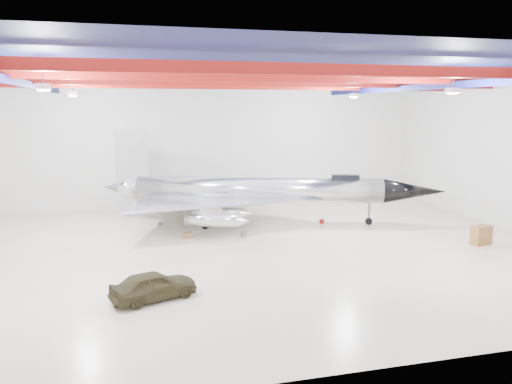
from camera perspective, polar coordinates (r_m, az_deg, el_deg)
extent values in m
plane|color=beige|center=(31.26, -1.58, -6.72)|extent=(40.00, 40.00, 0.00)
plane|color=silver|center=(44.86, -5.88, 5.40)|extent=(40.00, 0.00, 40.00)
plane|color=#0A0F38|center=(30.05, -1.68, 13.83)|extent=(40.00, 40.00, 0.00)
cube|color=maroon|center=(21.34, 3.80, 13.87)|extent=(39.50, 0.25, 0.50)
cube|color=maroon|center=(27.10, -0.24, 13.01)|extent=(39.50, 0.25, 0.50)
cube|color=maroon|center=(32.94, -2.85, 12.41)|extent=(39.50, 0.25, 0.50)
cube|color=maroon|center=(38.84, -4.66, 11.99)|extent=(39.50, 0.25, 0.50)
cube|color=#0D1252|center=(29.76, -25.31, 11.22)|extent=(0.25, 29.50, 0.40)
cube|color=#0D1252|center=(34.67, 18.47, 11.31)|extent=(0.25, 29.50, 0.40)
cube|color=silver|center=(23.50, -23.12, 11.03)|extent=(0.55, 0.55, 0.25)
cube|color=silver|center=(28.57, 21.57, 10.77)|extent=(0.55, 0.55, 0.25)
cube|color=silver|center=(35.41, -20.21, 10.52)|extent=(0.55, 0.55, 0.25)
cube|color=silver|center=(38.96, 11.07, 10.80)|extent=(0.55, 0.55, 0.25)
cylinder|color=silver|center=(38.09, 0.28, 0.31)|extent=(18.29, 7.79, 1.87)
cone|color=black|center=(39.03, 17.65, 0.08)|extent=(5.02, 3.27, 1.87)
cone|color=silver|center=(40.31, -15.13, 0.49)|extent=(3.26, 2.67, 1.87)
cube|color=silver|center=(39.70, -14.01, 3.94)|extent=(2.51, 0.95, 4.20)
cube|color=black|center=(38.03, 10.16, 1.64)|extent=(2.19, 1.37, 0.47)
cylinder|color=silver|center=(33.66, -5.13, -3.26)|extent=(3.63, 1.94, 0.84)
cylinder|color=silver|center=(35.91, -4.51, -2.42)|extent=(3.63, 1.94, 0.84)
cylinder|color=silver|center=(41.35, -3.31, -0.79)|extent=(3.63, 1.94, 0.84)
cylinder|color=silver|center=(43.63, -2.90, -0.24)|extent=(3.63, 1.94, 0.84)
cylinder|color=#59595B|center=(38.74, 12.79, -2.45)|extent=(0.17, 0.17, 1.68)
cylinder|color=black|center=(38.86, 12.76, -3.28)|extent=(0.56, 0.36, 0.52)
cylinder|color=#59595B|center=(36.62, -5.84, -2.96)|extent=(0.17, 0.17, 1.68)
cylinder|color=black|center=(36.75, -5.82, -3.84)|extent=(0.56, 0.36, 0.52)
cylinder|color=#59595B|center=(41.12, -4.68, -1.53)|extent=(0.17, 0.17, 1.68)
cylinder|color=black|center=(41.24, -4.67, -2.32)|extent=(0.56, 0.36, 0.52)
imported|color=#342E1A|center=(23.96, -11.63, -10.41)|extent=(4.31, 2.86, 1.36)
cube|color=brown|center=(35.58, 24.34, -4.52)|extent=(1.48, 0.98, 1.25)
cube|color=olive|center=(34.42, -7.83, -4.91)|extent=(0.59, 0.47, 0.41)
cube|color=maroon|center=(39.00, -5.06, -3.20)|extent=(0.44, 0.36, 0.30)
cylinder|color=#59595B|center=(34.47, -1.38, -4.82)|extent=(0.54, 0.54, 0.38)
cube|color=olive|center=(38.98, -2.93, -3.08)|extent=(0.77, 0.71, 0.43)
cube|color=#59595B|center=(38.56, -10.85, -3.54)|extent=(0.37, 0.32, 0.23)
cylinder|color=maroon|center=(38.65, 7.53, -3.34)|extent=(0.48, 0.48, 0.33)
cylinder|color=#59595B|center=(42.03, -2.20, -2.19)|extent=(0.43, 0.43, 0.35)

